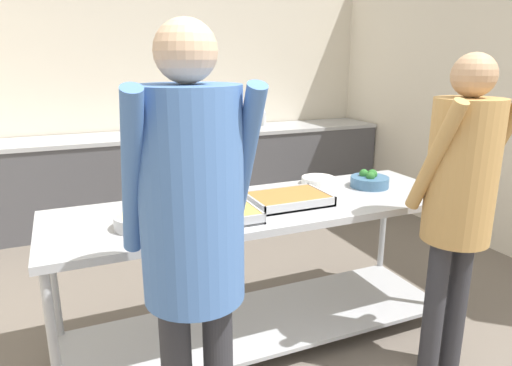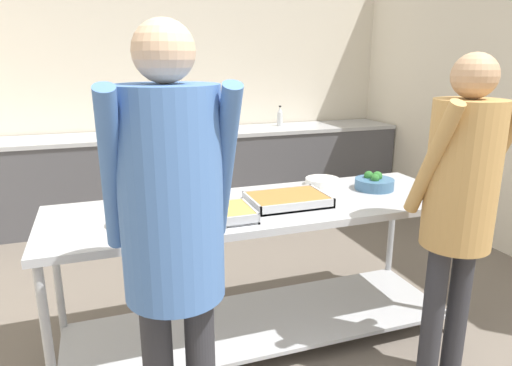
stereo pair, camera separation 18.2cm
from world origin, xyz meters
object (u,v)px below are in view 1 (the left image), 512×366
Objects in this scene: plate_stack at (318,181)px; serving_tray_vegetables at (288,199)px; serving_tray_roast at (222,215)px; broccoli_bowl at (370,181)px; guest_serving_left at (192,222)px; guest_serving_right at (460,186)px; sauce_pan at (139,221)px; water_bottle at (263,117)px.

serving_tray_vegetables is at bearing -141.96° from plate_stack.
serving_tray_roast is 1.51× the size of broccoli_bowl.
guest_serving_left is 1.06× the size of guest_serving_right.
guest_serving_left is at bearing -117.42° from serving_tray_roast.
sauce_pan is 1.60m from guest_serving_right.
guest_serving_left reaches higher than guest_serving_right.
guest_serving_left is 3.81m from water_bottle.
serving_tray_roast reaches higher than plate_stack.
serving_tray_roast is 1.58× the size of water_bottle.
sauce_pan reaches higher than serving_tray_roast.
water_bottle is at bearing 81.45° from broccoli_bowl.
sauce_pan is 0.86× the size of serving_tray_vegetables.
serving_tray_vegetables is 0.90m from guest_serving_right.
serving_tray_vegetables is at bearing -170.97° from broccoli_bowl.
guest_serving_right is at bearing -73.15° from plate_stack.
water_bottle is (1.79, 3.36, -0.10)m from guest_serving_left.
serving_tray_vegetables is (0.44, 0.11, 0.00)m from serving_tray_roast.
broccoli_bowl reaches higher than sauce_pan.
guest_serving_left is (-1.41, -0.84, 0.21)m from broccoli_bowl.
serving_tray_vegetables is at bearing -111.22° from water_bottle.
serving_tray_roast is at bearing 155.29° from guest_serving_right.
water_bottle is at bearing 62.05° from guest_serving_left.
sauce_pan is 0.85m from serving_tray_vegetables.
serving_tray_roast is at bearing -165.65° from serving_tray_vegetables.
water_bottle is (0.65, 2.34, 0.12)m from plate_stack.
guest_serving_right reaches higher than sauce_pan.
broccoli_bowl is (0.27, -0.19, 0.02)m from plate_stack.
serving_tray_vegetables reaches higher than plate_stack.
guest_serving_right is at bearing -96.63° from water_bottle.
guest_serving_right reaches higher than serving_tray_vegetables.
serving_tray_vegetables is at bearing 136.45° from guest_serving_right.
serving_tray_vegetables is 1.08m from guest_serving_left.
sauce_pan is at bearing 172.24° from serving_tray_roast.
sauce_pan is at bearing -164.10° from plate_stack.
guest_serving_left reaches higher than water_bottle.
broccoli_bowl is at bearing 90.28° from guest_serving_right.
sauce_pan is 1.57× the size of broccoli_bowl.
serving_tray_vegetables is (0.85, 0.06, -0.01)m from sauce_pan.
plate_stack is 0.13× the size of guest_serving_right.
water_bottle is (1.46, 2.74, 0.12)m from serving_tray_roast.
serving_tray_vegetables is at bearing 43.85° from guest_serving_left.
plate_stack is at bearing 38.04° from serving_tray_vegetables.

